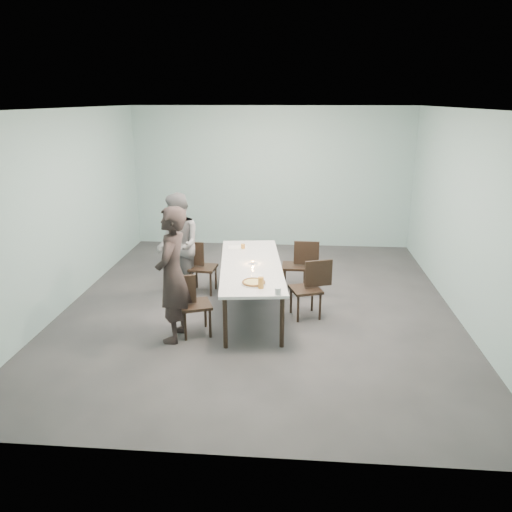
# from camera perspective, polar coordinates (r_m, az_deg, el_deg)

# --- Properties ---
(ground) EXTENTS (7.00, 7.00, 0.00)m
(ground) POSITION_cam_1_polar(r_m,az_deg,el_deg) (7.95, 0.33, -5.67)
(ground) COLOR #333335
(ground) RESTS_ON ground
(room_shell) EXTENTS (6.02, 7.02, 3.01)m
(room_shell) POSITION_cam_1_polar(r_m,az_deg,el_deg) (7.39, 0.36, 8.92)
(room_shell) COLOR #94BAB8
(room_shell) RESTS_ON ground
(table) EXTENTS (1.20, 2.69, 0.75)m
(table) POSITION_cam_1_polar(r_m,az_deg,el_deg) (7.54, -0.57, -1.33)
(table) COLOR white
(table) RESTS_ON ground
(chair_near_left) EXTENTS (0.65, 0.54, 0.87)m
(chair_near_left) POSITION_cam_1_polar(r_m,az_deg,el_deg) (6.89, -7.66, -5.09)
(chair_near_left) COLOR black
(chair_near_left) RESTS_ON ground
(chair_far_left) EXTENTS (0.63, 0.46, 0.87)m
(chair_far_left) POSITION_cam_1_polar(r_m,az_deg,el_deg) (8.39, -6.61, -0.86)
(chair_far_left) COLOR black
(chair_far_left) RESTS_ON ground
(chair_near_right) EXTENTS (0.65, 0.53, 0.87)m
(chair_near_right) POSITION_cam_1_polar(r_m,az_deg,el_deg) (7.45, 6.31, -3.27)
(chair_near_right) COLOR black
(chair_near_right) RESTS_ON ground
(chair_far_right) EXTENTS (0.62, 0.43, 0.87)m
(chair_far_right) POSITION_cam_1_polar(r_m,az_deg,el_deg) (8.43, 5.00, -0.72)
(chair_far_right) COLOR black
(chair_far_right) RESTS_ON ground
(diner_near) EXTENTS (0.48, 0.69, 1.83)m
(diner_near) POSITION_cam_1_polar(r_m,az_deg,el_deg) (6.66, -9.53, -2.15)
(diner_near) COLOR black
(diner_near) RESTS_ON ground
(diner_far) EXTENTS (0.98, 1.04, 1.70)m
(diner_far) POSITION_cam_1_polar(r_m,az_deg,el_deg) (8.25, -8.91, 1.26)
(diner_far) COLOR slate
(diner_far) RESTS_ON ground
(pizza) EXTENTS (0.34, 0.34, 0.04)m
(pizza) POSITION_cam_1_polar(r_m,az_deg,el_deg) (6.72, -0.27, -3.05)
(pizza) COLOR white
(pizza) RESTS_ON table
(side_plate) EXTENTS (0.18, 0.18, 0.01)m
(side_plate) POSITION_cam_1_polar(r_m,az_deg,el_deg) (7.02, 0.09, -2.24)
(side_plate) COLOR white
(side_plate) RESTS_ON table
(beer_glass) EXTENTS (0.08, 0.08, 0.15)m
(beer_glass) POSITION_cam_1_polar(r_m,az_deg,el_deg) (6.55, 0.56, -3.08)
(beer_glass) COLOR #C8802C
(beer_glass) RESTS_ON table
(water_tumbler) EXTENTS (0.08, 0.08, 0.09)m
(water_tumbler) POSITION_cam_1_polar(r_m,az_deg,el_deg) (6.36, 2.51, -4.04)
(water_tumbler) COLOR silver
(water_tumbler) RESTS_ON table
(tealight) EXTENTS (0.06, 0.06, 0.05)m
(tealight) POSITION_cam_1_polar(r_m,az_deg,el_deg) (7.53, -0.39, -0.75)
(tealight) COLOR silver
(tealight) RESTS_ON table
(amber_tumbler) EXTENTS (0.07, 0.07, 0.08)m
(amber_tumbler) POSITION_cam_1_polar(r_m,az_deg,el_deg) (8.29, -1.50, 1.11)
(amber_tumbler) COLOR #C8802C
(amber_tumbler) RESTS_ON table
(menu) EXTENTS (0.32, 0.25, 0.01)m
(menu) POSITION_cam_1_polar(r_m,az_deg,el_deg) (8.38, -2.15, 1.03)
(menu) COLOR silver
(menu) RESTS_ON table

